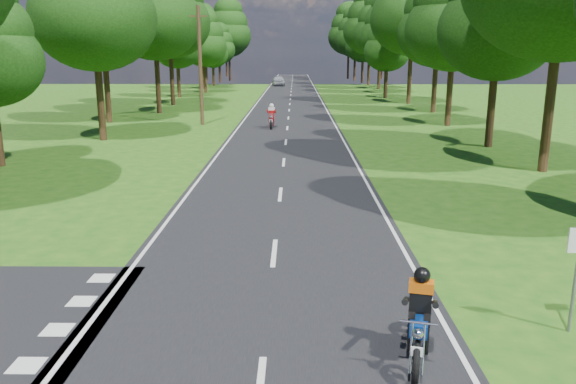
{
  "coord_description": "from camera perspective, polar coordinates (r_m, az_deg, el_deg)",
  "views": [
    {
      "loc": [
        0.52,
        -11.34,
        4.92
      ],
      "look_at": [
        0.32,
        4.0,
        1.1
      ],
      "focal_mm": 35.0,
      "sensor_mm": 36.0,
      "label": 1
    }
  ],
  "objects": [
    {
      "name": "rider_near_blue",
      "position": [
        9.57,
        13.22,
        -12.08
      ],
      "size": [
        1.03,
        1.91,
        1.51
      ],
      "primitive_type": null,
      "rotation": [
        0.0,
        0.0,
        -0.25
      ],
      "color": "navy",
      "rests_on": "main_road"
    },
    {
      "name": "main_road",
      "position": [
        61.53,
        0.24,
        9.41
      ],
      "size": [
        7.0,
        140.0,
        0.02
      ],
      "primitive_type": "cube",
      "color": "black",
      "rests_on": "ground"
    },
    {
      "name": "road_markings",
      "position": [
        59.67,
        0.09,
        9.28
      ],
      "size": [
        7.4,
        140.0,
        0.01
      ],
      "color": "silver",
      "rests_on": "main_road"
    },
    {
      "name": "ground",
      "position": [
        12.37,
        -1.76,
        -9.46
      ],
      "size": [
        160.0,
        160.0,
        0.0
      ],
      "primitive_type": "plane",
      "color": "#205413",
      "rests_on": "ground"
    },
    {
      "name": "distant_car",
      "position": [
        87.12,
        -0.99,
        11.26
      ],
      "size": [
        2.25,
        4.62,
        1.52
      ],
      "primitive_type": "imported",
      "rotation": [
        0.0,
        0.0,
        0.11
      ],
      "color": "#B6B8BE",
      "rests_on": "main_road"
    },
    {
      "name": "telegraph_pole",
      "position": [
        39.88,
        -8.9,
        12.6
      ],
      "size": [
        1.2,
        0.26,
        8.0
      ],
      "color": "#382616",
      "rests_on": "ground"
    },
    {
      "name": "treeline",
      "position": [
        71.48,
        1.51,
        16.65
      ],
      "size": [
        40.0,
        115.35,
        14.78
      ],
      "color": "black",
      "rests_on": "ground"
    },
    {
      "name": "rider_far_red",
      "position": [
        37.68,
        -1.69,
        7.74
      ],
      "size": [
        0.65,
        1.94,
        1.62
      ],
      "primitive_type": null,
      "rotation": [
        0.0,
        0.0,
        -0.0
      ],
      "color": "maroon",
      "rests_on": "main_road"
    }
  ]
}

